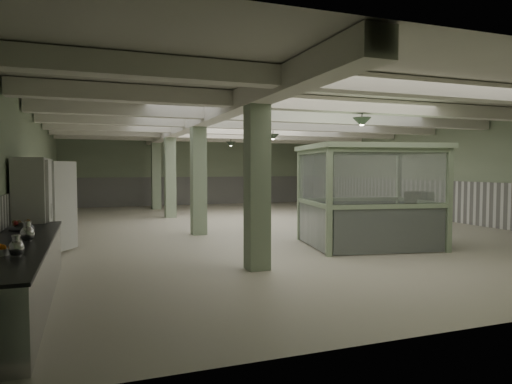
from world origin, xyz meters
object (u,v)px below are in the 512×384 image
object	(u,v)px
prep_counter	(18,273)
filing_cabinet	(419,217)
walkin_cooler	(36,210)
guard_booth	(369,178)

from	to	relation	value
prep_counter	filing_cabinet	size ratio (longest dim) A/B	3.87
prep_counter	filing_cabinet	xyz separation A→B (m)	(9.23, 2.58, 0.22)
filing_cabinet	walkin_cooler	bearing A→B (deg)	151.02
walkin_cooler	filing_cabinet	bearing A→B (deg)	-5.32
walkin_cooler	guard_booth	size ratio (longest dim) A/B	0.66
prep_counter	walkin_cooler	xyz separation A→B (m)	(-0.08, 3.45, 0.62)
prep_counter	guard_booth	distance (m)	8.16
prep_counter	guard_booth	xyz separation A→B (m)	(7.64, 2.58, 1.27)
walkin_cooler	guard_booth	xyz separation A→B (m)	(7.72, -0.88, 0.65)
prep_counter	guard_booth	size ratio (longest dim) A/B	1.46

